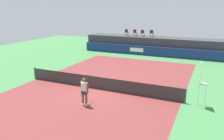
# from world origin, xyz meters

# --- Properties ---
(ground_plane) EXTENTS (48.00, 48.00, 0.00)m
(ground_plane) POSITION_xyz_m (0.00, 3.00, 0.00)
(ground_plane) COLOR #3D7A42
(court_inner) EXTENTS (12.00, 22.00, 0.00)m
(court_inner) POSITION_xyz_m (0.00, 0.00, 0.00)
(court_inner) COLOR maroon
(court_inner) RESTS_ON ground
(sponsor_wall) EXTENTS (18.00, 0.22, 1.20)m
(sponsor_wall) POSITION_xyz_m (-0.01, 13.50, 0.60)
(sponsor_wall) COLOR navy
(sponsor_wall) RESTS_ON ground
(spectator_platform) EXTENTS (18.00, 2.80, 2.20)m
(spectator_platform) POSITION_xyz_m (0.00, 15.30, 1.10)
(spectator_platform) COLOR #38383D
(spectator_platform) RESTS_ON ground
(spectator_chair_far_left) EXTENTS (0.48, 0.48, 0.89)m
(spectator_chair_far_left) POSITION_xyz_m (-3.53, 15.08, 2.69)
(spectator_chair_far_left) COLOR #561919
(spectator_chair_far_left) RESTS_ON spectator_platform
(spectator_chair_left) EXTENTS (0.45, 0.45, 0.89)m
(spectator_chair_left) POSITION_xyz_m (-2.40, 15.27, 2.69)
(spectator_chair_left) COLOR #561919
(spectator_chair_left) RESTS_ON spectator_platform
(spectator_chair_center) EXTENTS (0.46, 0.46, 0.89)m
(spectator_chair_center) POSITION_xyz_m (-1.29, 15.14, 2.69)
(spectator_chair_center) COLOR #561919
(spectator_chair_center) RESTS_ON spectator_platform
(spectator_chair_right) EXTENTS (0.46, 0.46, 0.89)m
(spectator_chair_right) POSITION_xyz_m (-0.14, 15.45, 2.69)
(spectator_chair_right) COLOR #561919
(spectator_chair_right) RESTS_ON spectator_platform
(umpire_chair) EXTENTS (0.47, 0.47, 2.76)m
(umpire_chair) POSITION_xyz_m (7.03, -0.01, 1.59)
(umpire_chair) COLOR white
(umpire_chair) RESTS_ON ground
(tennis_net) EXTENTS (12.40, 0.02, 0.95)m
(tennis_net) POSITION_xyz_m (0.00, 0.00, 0.47)
(tennis_net) COLOR #2D2D2D
(tennis_net) RESTS_ON ground
(net_post_near) EXTENTS (0.10, 0.10, 1.00)m
(net_post_near) POSITION_xyz_m (-6.20, 0.00, 0.50)
(net_post_near) COLOR #4C4C51
(net_post_near) RESTS_ON ground
(net_post_far) EXTENTS (0.10, 0.10, 1.00)m
(net_post_far) POSITION_xyz_m (6.20, 0.00, 0.50)
(net_post_far) COLOR #4C4C51
(net_post_far) RESTS_ON ground
(tennis_player) EXTENTS (0.74, 1.13, 1.77)m
(tennis_player) POSITION_xyz_m (0.50, -2.90, 0.96)
(tennis_player) COLOR white
(tennis_player) RESTS_ON court_inner
(tennis_ball) EXTENTS (0.07, 0.07, 0.07)m
(tennis_ball) POSITION_xyz_m (-1.90, -5.27, 0.04)
(tennis_ball) COLOR #D8EA33
(tennis_ball) RESTS_ON court_inner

